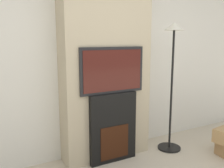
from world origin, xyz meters
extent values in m
cube|color=silver|center=(0.00, 2.03, 1.35)|extent=(6.00, 0.06, 2.70)
cube|color=#BCAD8E|center=(0.00, 1.83, 1.35)|extent=(1.18, 0.34, 2.70)
cube|color=black|center=(0.00, 1.66, 0.45)|extent=(0.64, 0.14, 0.90)
cube|color=#33160A|center=(0.00, 1.59, 0.27)|extent=(0.40, 0.01, 0.43)
cube|color=black|center=(0.00, 1.66, 1.19)|extent=(0.87, 0.06, 0.58)
cube|color=#471914|center=(0.00, 1.63, 1.19)|extent=(0.80, 0.01, 0.51)
cylinder|color=black|center=(0.90, 1.57, 0.01)|extent=(0.33, 0.33, 0.03)
cylinder|color=black|center=(0.90, 1.57, 0.86)|extent=(0.03, 0.03, 1.66)
cone|color=silver|center=(0.90, 1.57, 1.74)|extent=(0.27, 0.27, 0.10)
camera|label=1|loc=(-1.47, -1.03, 1.57)|focal=40.00mm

